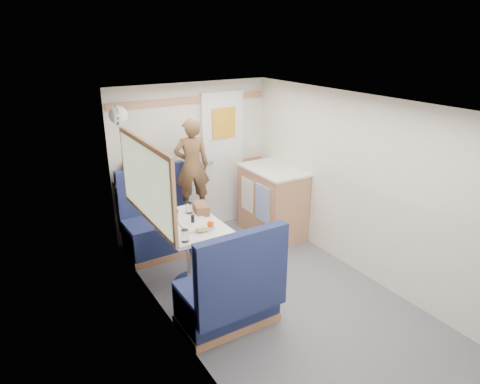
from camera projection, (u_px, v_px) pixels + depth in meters
floor at (294, 310)px, 4.24m from camera, size 4.50×4.50×0.00m
ceiling at (305, 108)px, 3.53m from camera, size 4.50×4.50×0.00m
wall_back at (193, 159)px, 5.69m from camera, size 2.20×0.02×2.00m
wall_left at (188, 248)px, 3.35m from camera, size 0.02×4.50×2.00m
wall_right at (382, 196)px, 4.42m from camera, size 0.02×4.50×2.00m
oak_trim_low at (194, 170)px, 5.72m from camera, size 2.15×0.02×0.08m
oak_trim_high at (191, 100)px, 5.39m from camera, size 2.15×0.02×0.08m
side_window at (145, 182)px, 4.07m from camera, size 0.04×1.30×0.72m
rear_door at (223, 157)px, 5.89m from camera, size 0.62×0.12×1.86m
dinette_table at (189, 236)px, 4.52m from camera, size 0.62×0.92×0.72m
bench_far at (161, 228)px, 5.31m from camera, size 0.90×0.59×1.05m
bench_near at (230, 298)px, 3.93m from camera, size 0.90×0.59×1.05m
ledge at (150, 178)px, 5.31m from camera, size 0.90×0.14×0.04m
dome_light at (118, 115)px, 4.60m from camera, size 0.20×0.20×0.20m
galley_counter at (272, 201)px, 5.71m from camera, size 0.57×0.92×0.92m
person at (192, 166)px, 5.26m from camera, size 0.49×0.39×1.18m
duffel_bag at (144, 170)px, 5.23m from camera, size 0.46×0.23×0.22m
tray at (195, 223)px, 4.42m from camera, size 0.31×0.40×0.02m
orange_fruit at (211, 224)px, 4.31m from camera, size 0.07×0.07×0.07m
cheese_block at (202, 228)px, 4.25m from camera, size 0.12×0.09×0.04m
wine_glass at (174, 212)px, 4.42m from camera, size 0.08×0.08×0.17m
tumbler_left at (185, 236)px, 4.05m from camera, size 0.07×0.07×0.12m
tumbler_mid at (174, 206)px, 4.75m from camera, size 0.06×0.06×0.10m
tumbler_right at (189, 208)px, 4.69m from camera, size 0.07×0.07×0.12m
beer_glass at (200, 211)px, 4.65m from camera, size 0.06×0.06×0.09m
pepper_grinder at (193, 220)px, 4.42m from camera, size 0.04×0.04×0.10m
salt_grinder at (177, 215)px, 4.55m from camera, size 0.03×0.03×0.09m
bread_loaf at (201, 208)px, 4.69m from camera, size 0.19×0.28×0.11m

